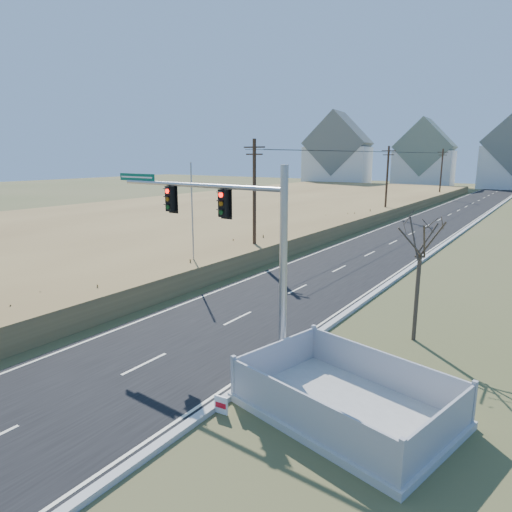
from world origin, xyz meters
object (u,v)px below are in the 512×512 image
Objects in this scene: open_sign at (221,405)px; bare_tree at (422,234)px; fence_enclosure at (346,405)px; traffic_signal_mast at (242,243)px; flagpole at (193,234)px.

open_sign is 10.73m from bare_tree.
open_sign is at bearing -109.62° from bare_tree.
bare_tree is at bearing 101.98° from fence_enclosure.
traffic_signal_mast is 7.54m from bare_tree.
traffic_signal_mast reaches higher than open_sign.
flagpole reaches higher than bare_tree.
bare_tree is at bearing -8.48° from flagpole.
flagpole is (-11.23, 11.41, 2.66)m from open_sign.
traffic_signal_mast is at bearing 175.52° from fence_enclosure.
bare_tree is (0.13, 7.07, 4.36)m from fence_enclosure.
flagpole is at bearing 160.39° from fence_enclosure.
flagpole is at bearing 171.52° from bare_tree.
flagpole is 14.78m from bare_tree.
open_sign is 0.08× the size of flagpole.
flagpole is (-9.35, 7.64, -1.62)m from traffic_signal_mast.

